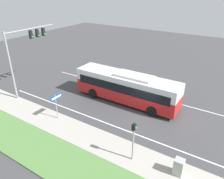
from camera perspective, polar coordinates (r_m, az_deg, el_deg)
ground_plane at (r=22.26m, az=8.66°, el=-6.01°), size 80.00×80.00×0.00m
sidewalk at (r=17.77m, az=-0.04°, el=-14.93°), size 2.80×80.00×0.12m
grass_verge at (r=15.93m, az=-6.71°, el=-21.24°), size 3.60×80.00×0.10m
lane_divider_near at (r=19.55m, az=4.15°, el=-10.80°), size 0.14×30.00×0.01m
lane_divider_far at (r=25.18m, az=12.09°, el=-2.26°), size 0.14×30.00×0.01m
bus at (r=23.27m, az=3.80°, el=0.81°), size 2.76×11.45×3.31m
signal_gantry at (r=25.92m, az=-21.79°, el=10.30°), size 6.47×0.41×7.48m
pedestrian_signal at (r=15.49m, az=5.63°, el=-12.16°), size 0.28×0.34×3.19m
street_sign at (r=20.77m, az=-14.33°, el=-3.08°), size 1.34×0.08×2.61m
utility_cabinet at (r=16.01m, az=17.02°, el=-18.75°), size 0.61×0.63×1.21m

